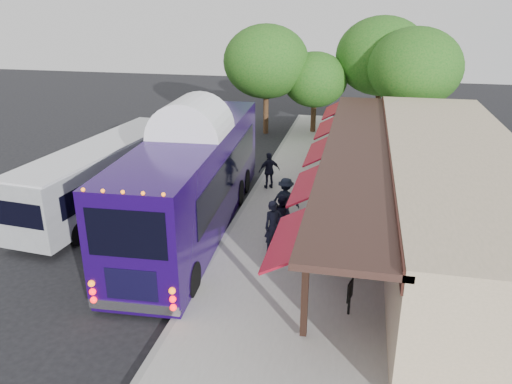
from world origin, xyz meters
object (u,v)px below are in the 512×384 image
Objects in this scene: coach_bus at (194,174)px; sign_board at (350,292)px; ped_a at (274,227)px; ped_b at (281,215)px; ped_c at (269,171)px; city_bus at (105,172)px; ped_d at (286,199)px.

coach_bus is 12.16× the size of sign_board.
ped_a is at bearing 144.50° from sign_board.
coach_bus is at bearing 156.00° from sign_board.
ped_b is (0.07, 1.30, -0.12)m from ped_a.
sign_board is (2.84, -3.42, -0.23)m from ped_a.
sign_board is (4.21, -9.82, -0.14)m from ped_c.
ped_c reaches higher than ped_b.
city_bus is at bearing 128.64° from ped_a.
coach_bus is 3.92m from ped_d.
coach_bus is 8.30m from sign_board.
city_bus is at bearing 9.45° from ped_b.
ped_c is 3.76m from ped_d.
city_bus is 9.90× the size of sign_board.
ped_c is 10.69m from sign_board.
ped_c is at bearing -52.82° from ped_b.
ped_c is at bearing 31.44° from city_bus.
ped_b is (8.23, -1.76, -0.59)m from city_bus.
ped_a is 1.07× the size of ped_d.
ped_b is at bearing 106.67° from ped_d.
ped_a is at bearing 108.59° from ped_b.
coach_bus is 4.10m from ped_a.
sign_board is (2.78, -4.72, -0.11)m from ped_b.
city_bus is 6.37× the size of ped_b.
ped_d is at bearing 59.48° from ped_a.
city_bus is (-4.62, 1.35, -0.68)m from coach_bus.
ped_b is at bearing -6.83° from city_bus.
coach_bus is at bearing 123.47° from ped_a.
ped_a reaches higher than ped_b.
ped_b is 1.56× the size of sign_board.
coach_bus is 7.51× the size of ped_c.
ped_d is (8.15, -0.16, -0.54)m from city_bus.
ped_d reaches higher than sign_board.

